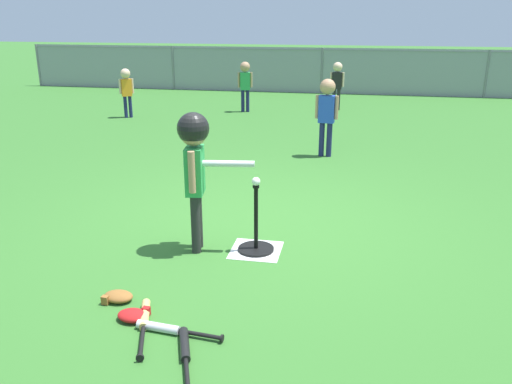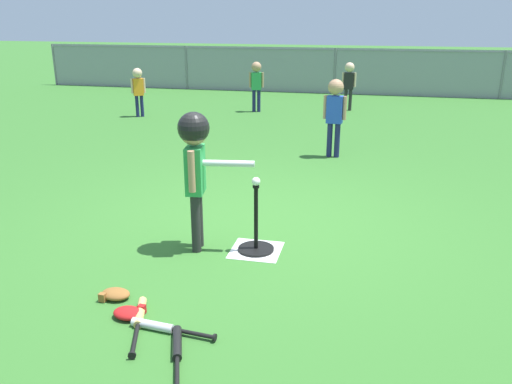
{
  "view_description": "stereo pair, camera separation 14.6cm",
  "coord_description": "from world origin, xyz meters",
  "px_view_note": "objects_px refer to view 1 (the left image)",
  "views": [
    {
      "loc": [
        0.89,
        -4.78,
        2.01
      ],
      "look_at": [
        0.1,
        -0.59,
        0.55
      ],
      "focal_mm": 36.96,
      "sensor_mm": 36.0,
      "label": 1
    },
    {
      "loc": [
        1.03,
        -4.75,
        2.01
      ],
      "look_at": [
        0.1,
        -0.59,
        0.55
      ],
      "focal_mm": 36.96,
      "sensor_mm": 36.0,
      "label": 2
    }
  ],
  "objects_px": {
    "batter_child": "(195,154)",
    "spare_bat_silver": "(167,329)",
    "baseball_on_tee": "(256,181)",
    "fielder_deep_left": "(245,80)",
    "fielder_near_right": "(327,107)",
    "batting_tee": "(256,241)",
    "fielder_near_left": "(337,79)",
    "glove_by_plate": "(134,315)",
    "spare_bat_black": "(185,351)",
    "glove_near_bats": "(118,297)",
    "spare_bat_wood": "(144,320)",
    "fielder_deep_right": "(126,86)"
  },
  "relations": [
    {
      "from": "fielder_near_left",
      "to": "glove_by_plate",
      "type": "xyz_separation_m",
      "value": [
        -1.01,
        -8.53,
        -0.61
      ]
    },
    {
      "from": "fielder_near_right",
      "to": "batting_tee",
      "type": "bearing_deg",
      "value": -96.73
    },
    {
      "from": "baseball_on_tee",
      "to": "spare_bat_black",
      "type": "distance_m",
      "value": 1.69
    },
    {
      "from": "fielder_deep_left",
      "to": "spare_bat_wood",
      "type": "height_order",
      "value": "fielder_deep_left"
    },
    {
      "from": "fielder_deep_right",
      "to": "fielder_near_right",
      "type": "bearing_deg",
      "value": -29.25
    },
    {
      "from": "fielder_near_left",
      "to": "spare_bat_black",
      "type": "bearing_deg",
      "value": -93.48
    },
    {
      "from": "fielder_near_right",
      "to": "spare_bat_black",
      "type": "bearing_deg",
      "value": -96.35
    },
    {
      "from": "batter_child",
      "to": "glove_by_plate",
      "type": "bearing_deg",
      "value": -95.42
    },
    {
      "from": "spare_bat_black",
      "to": "glove_near_bats",
      "type": "distance_m",
      "value": 0.87
    },
    {
      "from": "glove_by_plate",
      "to": "glove_near_bats",
      "type": "distance_m",
      "value": 0.3
    },
    {
      "from": "baseball_on_tee",
      "to": "spare_bat_black",
      "type": "bearing_deg",
      "value": -95.54
    },
    {
      "from": "fielder_near_left",
      "to": "spare_bat_silver",
      "type": "distance_m",
      "value": 8.69
    },
    {
      "from": "glove_near_bats",
      "to": "fielder_near_left",
      "type": "bearing_deg",
      "value": 81.63
    },
    {
      "from": "fielder_deep_left",
      "to": "spare_bat_silver",
      "type": "height_order",
      "value": "fielder_deep_left"
    },
    {
      "from": "batter_child",
      "to": "spare_bat_black",
      "type": "bearing_deg",
      "value": -76.51
    },
    {
      "from": "spare_bat_wood",
      "to": "spare_bat_black",
      "type": "bearing_deg",
      "value": -36.49
    },
    {
      "from": "fielder_near_right",
      "to": "spare_bat_silver",
      "type": "height_order",
      "value": "fielder_near_right"
    },
    {
      "from": "baseball_on_tee",
      "to": "fielder_deep_left",
      "type": "relative_size",
      "value": 0.07
    },
    {
      "from": "batting_tee",
      "to": "fielder_deep_left",
      "type": "xyz_separation_m",
      "value": [
        -1.49,
        6.7,
        0.57
      ]
    },
    {
      "from": "fielder_near_left",
      "to": "spare_bat_wood",
      "type": "xyz_separation_m",
      "value": [
        -0.92,
        -8.57,
        -0.62
      ]
    },
    {
      "from": "batting_tee",
      "to": "glove_near_bats",
      "type": "relative_size",
      "value": 2.62
    },
    {
      "from": "spare_bat_black",
      "to": "glove_near_bats",
      "type": "xyz_separation_m",
      "value": [
        -0.69,
        0.53,
        0.01
      ]
    },
    {
      "from": "fielder_near_right",
      "to": "glove_by_plate",
      "type": "bearing_deg",
      "value": -102.46
    },
    {
      "from": "spare_bat_wood",
      "to": "glove_near_bats",
      "type": "height_order",
      "value": "glove_near_bats"
    },
    {
      "from": "fielder_deep_left",
      "to": "spare_bat_wood",
      "type": "bearing_deg",
      "value": -83.16
    },
    {
      "from": "glove_near_bats",
      "to": "batter_child",
      "type": "bearing_deg",
      "value": 71.34
    },
    {
      "from": "fielder_deep_left",
      "to": "fielder_deep_right",
      "type": "bearing_deg",
      "value": -154.05
    },
    {
      "from": "spare_bat_silver",
      "to": "glove_by_plate",
      "type": "xyz_separation_m",
      "value": [
        -0.28,
        0.11,
        0.01
      ]
    },
    {
      "from": "fielder_near_left",
      "to": "glove_near_bats",
      "type": "height_order",
      "value": "fielder_near_left"
    },
    {
      "from": "batter_child",
      "to": "spare_bat_silver",
      "type": "height_order",
      "value": "batter_child"
    },
    {
      "from": "fielder_deep_left",
      "to": "fielder_deep_right",
      "type": "distance_m",
      "value": 2.42
    },
    {
      "from": "batting_tee",
      "to": "baseball_on_tee",
      "type": "bearing_deg",
      "value": 90.0
    },
    {
      "from": "spare_bat_wood",
      "to": "fielder_deep_right",
      "type": "bearing_deg",
      "value": 114.33
    },
    {
      "from": "fielder_deep_left",
      "to": "spare_bat_black",
      "type": "distance_m",
      "value": 8.39
    },
    {
      "from": "batting_tee",
      "to": "spare_bat_wood",
      "type": "relative_size",
      "value": 0.94
    },
    {
      "from": "fielder_deep_right",
      "to": "spare_bat_black",
      "type": "distance_m",
      "value": 8.03
    },
    {
      "from": "baseball_on_tee",
      "to": "spare_bat_black",
      "type": "relative_size",
      "value": 0.12
    },
    {
      "from": "spare_bat_silver",
      "to": "glove_near_bats",
      "type": "distance_m",
      "value": 0.59
    },
    {
      "from": "batter_child",
      "to": "glove_near_bats",
      "type": "relative_size",
      "value": 5.3
    },
    {
      "from": "baseball_on_tee",
      "to": "fielder_deep_left",
      "type": "xyz_separation_m",
      "value": [
        -1.49,
        6.7,
        0.02
      ]
    },
    {
      "from": "batting_tee",
      "to": "glove_by_plate",
      "type": "relative_size",
      "value": 2.65
    },
    {
      "from": "batting_tee",
      "to": "glove_near_bats",
      "type": "xyz_separation_m",
      "value": [
        -0.84,
        -1.04,
        -0.06
      ]
    },
    {
      "from": "fielder_near_left",
      "to": "glove_by_plate",
      "type": "relative_size",
      "value": 4.39
    },
    {
      "from": "fielder_deep_left",
      "to": "spare_bat_black",
      "type": "bearing_deg",
      "value": -80.8
    },
    {
      "from": "fielder_near_left",
      "to": "fielder_deep_left",
      "type": "distance_m",
      "value": 1.97
    },
    {
      "from": "batter_child",
      "to": "spare_bat_silver",
      "type": "xyz_separation_m",
      "value": [
        0.17,
        -1.29,
        -0.85
      ]
    },
    {
      "from": "fielder_near_right",
      "to": "spare_bat_wood",
      "type": "bearing_deg",
      "value": -101.3
    },
    {
      "from": "batting_tee",
      "to": "fielder_near_right",
      "type": "distance_m",
      "value": 3.45
    },
    {
      "from": "batter_child",
      "to": "fielder_near_left",
      "type": "height_order",
      "value": "batter_child"
    },
    {
      "from": "baseball_on_tee",
      "to": "spare_bat_silver",
      "type": "height_order",
      "value": "baseball_on_tee"
    }
  ]
}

